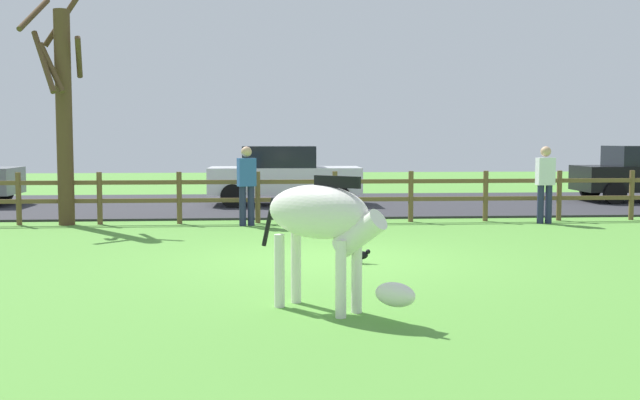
% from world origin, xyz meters
% --- Properties ---
extents(ground_plane, '(60.00, 60.00, 0.00)m').
position_xyz_m(ground_plane, '(0.00, 0.00, 0.00)').
color(ground_plane, '#549338').
extents(parking_asphalt, '(28.00, 7.40, 0.05)m').
position_xyz_m(parking_asphalt, '(0.00, 9.30, 0.03)').
color(parking_asphalt, '#2D2D33').
rests_on(parking_asphalt, ground_plane).
extents(paddock_fence, '(21.64, 0.11, 1.10)m').
position_xyz_m(paddock_fence, '(-0.24, 5.00, 0.63)').
color(paddock_fence, brown).
rests_on(paddock_fence, ground_plane).
extents(bare_tree, '(1.21, 1.39, 4.88)m').
position_xyz_m(bare_tree, '(-5.08, 4.97, 2.45)').
color(bare_tree, '#513A23').
rests_on(bare_tree, ground_plane).
extents(zebra, '(1.56, 1.44, 1.41)m').
position_xyz_m(zebra, '(-0.35, -3.38, 0.93)').
color(zebra, white).
rests_on(zebra, ground_plane).
extents(crow_on_grass, '(0.21, 0.10, 0.20)m').
position_xyz_m(crow_on_grass, '(0.46, -0.42, 0.13)').
color(crow_on_grass, black).
rests_on(crow_on_grass, ground_plane).
extents(parked_car_white, '(4.03, 1.94, 1.56)m').
position_xyz_m(parked_car_white, '(-0.40, 8.99, 0.84)').
color(parked_car_white, white).
rests_on(parked_car_white, parking_asphalt).
extents(visitor_left_of_tree, '(0.37, 0.23, 1.64)m').
position_xyz_m(visitor_left_of_tree, '(5.02, 4.45, 0.91)').
color(visitor_left_of_tree, '#232847').
rests_on(visitor_left_of_tree, ground_plane).
extents(visitor_right_of_tree, '(0.41, 0.31, 1.64)m').
position_xyz_m(visitor_right_of_tree, '(-1.29, 4.52, 0.91)').
color(visitor_right_of_tree, '#232847').
rests_on(visitor_right_of_tree, ground_plane).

